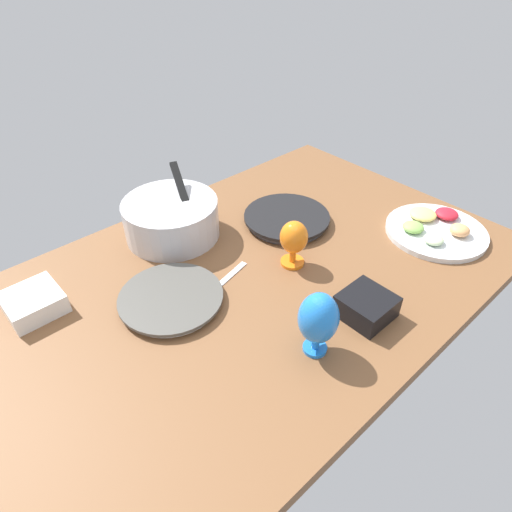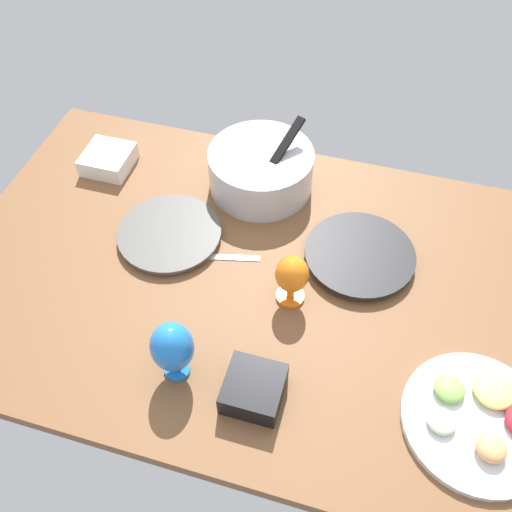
# 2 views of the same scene
# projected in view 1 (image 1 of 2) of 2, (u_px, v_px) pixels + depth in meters

# --- Properties ---
(ground_plane) EXTENTS (1.60, 1.04, 0.04)m
(ground_plane) POSITION_uv_depth(u_px,v_px,m) (255.00, 279.00, 1.33)
(ground_plane) COLOR brown
(dinner_plate_left) EXTENTS (0.29, 0.29, 0.02)m
(dinner_plate_left) POSITION_uv_depth(u_px,v_px,m) (171.00, 299.00, 1.22)
(dinner_plate_left) COLOR silver
(dinner_plate_left) RESTS_ON ground_plane
(dinner_plate_right) EXTENTS (0.30, 0.30, 0.03)m
(dinner_plate_right) POSITION_uv_depth(u_px,v_px,m) (287.00, 219.00, 1.53)
(dinner_plate_right) COLOR #4C4C51
(dinner_plate_right) RESTS_ON ground_plane
(mixing_bowl) EXTENTS (0.31, 0.31, 0.20)m
(mixing_bowl) POSITION_uv_depth(u_px,v_px,m) (171.00, 217.00, 1.44)
(mixing_bowl) COLOR silver
(mixing_bowl) RESTS_ON ground_plane
(fruit_platter) EXTENTS (0.33, 0.33, 0.05)m
(fruit_platter) POSITION_uv_depth(u_px,v_px,m) (435.00, 229.00, 1.48)
(fruit_platter) COLOR silver
(fruit_platter) RESTS_ON ground_plane
(hurricane_glass_blue) EXTENTS (0.10, 0.10, 0.18)m
(hurricane_glass_blue) POSITION_uv_depth(u_px,v_px,m) (318.00, 319.00, 1.03)
(hurricane_glass_blue) COLOR blue
(hurricane_glass_blue) RESTS_ON ground_plane
(hurricane_glass_orange) EXTENTS (0.08, 0.08, 0.15)m
(hurricane_glass_orange) POSITION_uv_depth(u_px,v_px,m) (294.00, 239.00, 1.30)
(hurricane_glass_orange) COLOR orange
(hurricane_glass_orange) RESTS_ON ground_plane
(square_bowl_black) EXTENTS (0.13, 0.13, 0.06)m
(square_bowl_black) POSITION_uv_depth(u_px,v_px,m) (366.00, 305.00, 1.17)
(square_bowl_black) COLOR black
(square_bowl_black) RESTS_ON ground_plane
(square_bowl_white) EXTENTS (0.14, 0.14, 0.06)m
(square_bowl_white) POSITION_uv_depth(u_px,v_px,m) (33.00, 302.00, 1.18)
(square_bowl_white) COLOR white
(square_bowl_white) RESTS_ON ground_plane
(fork_by_left_plate) EXTENTS (0.18, 0.06, 0.01)m
(fork_by_left_plate) POSITION_uv_depth(u_px,v_px,m) (227.00, 278.00, 1.30)
(fork_by_left_plate) COLOR silver
(fork_by_left_plate) RESTS_ON ground_plane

